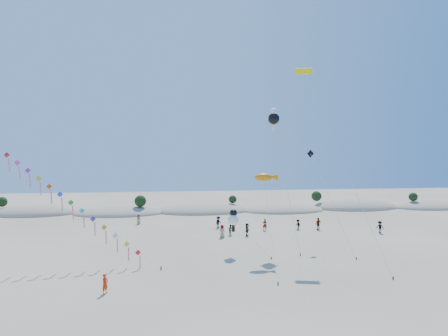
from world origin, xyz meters
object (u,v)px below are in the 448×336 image
(fish_kite, at_px, (266,178))
(parafoil_kite, at_px, (305,75))
(flyer_foreground, at_px, (105,284))
(kite_train, at_px, (13,161))

(fish_kite, distance_m, parafoil_kite, 15.01)
(flyer_foreground, bearing_deg, parafoil_kite, -27.44)
(fish_kite, distance_m, flyer_foreground, 20.75)
(parafoil_kite, bearing_deg, flyer_foreground, -147.24)
(kite_train, xyz_separation_m, flyer_foreground, (11.54, -10.48, -10.30))
(kite_train, relative_size, fish_kite, 3.04)
(kite_train, height_order, fish_kite, kite_train)
(kite_train, distance_m, flyer_foreground, 18.68)
(kite_train, bearing_deg, parafoil_kite, 6.71)
(kite_train, bearing_deg, fish_kite, -1.58)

